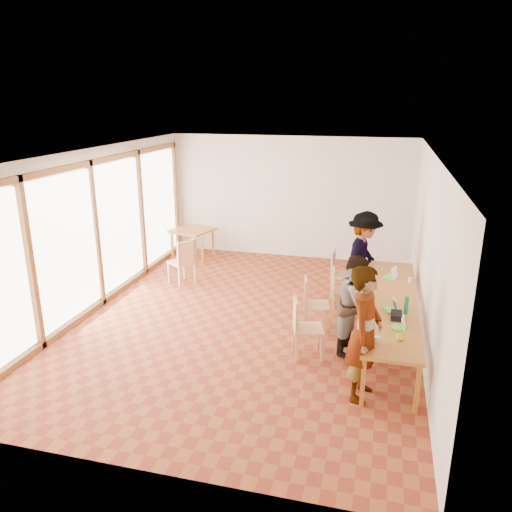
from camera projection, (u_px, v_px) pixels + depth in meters
The scene contains 25 objects.
ground at pixel (247, 320), 9.11m from camera, with size 8.00×8.00×0.00m, color brown.
wall_back at pixel (290, 198), 12.34m from camera, with size 6.00×0.10×3.00m, color silver.
wall_front at pixel (140, 349), 4.96m from camera, with size 6.00×0.10×3.00m, color silver.
wall_right at pixel (428, 254), 7.94m from camera, with size 0.10×8.00×3.00m, color silver.
window_wall at pixel (95, 230), 9.35m from camera, with size 0.10×8.00×3.00m, color white.
ceiling at pixel (246, 152), 8.19m from camera, with size 6.00×8.00×0.04m, color white.
communal_table at pixel (392, 303), 8.08m from camera, with size 0.80×4.00×0.75m.
side_table at pixel (193, 232), 12.40m from camera, with size 0.90×0.90×0.75m.
chair_near at pixel (302, 321), 7.67m from camera, with size 0.55×0.55×0.51m.
chair_mid at pixel (311, 299), 8.59m from camera, with size 0.50×0.50×0.49m.
chair_far at pixel (338, 285), 9.44m from camera, with size 0.42×0.42×0.43m.
chair_empty at pixel (338, 269), 10.08m from camera, with size 0.45×0.45×0.50m.
chair_spare at pixel (184, 257), 10.63m from camera, with size 0.65×0.65×0.54m.
person_near at pixel (365, 333), 6.53m from camera, with size 0.68×0.45×1.87m, color gray.
person_mid at pixel (356, 304), 7.78m from camera, with size 0.78×0.60×1.59m, color gray.
person_far at pixel (363, 258), 9.66m from camera, with size 1.18×0.68×1.82m, color gray.
laptop_near at pixel (401, 325), 7.07m from camera, with size 0.21×0.23×0.18m.
laptop_mid at pixel (393, 308), 7.65m from camera, with size 0.25×0.27×0.19m.
laptop_far at pixel (392, 275), 9.04m from camera, with size 0.28×0.30×0.21m.
yellow_mug at pixel (401, 337), 6.72m from camera, with size 0.12×0.12×0.09m, color yellow.
green_bottle at pixel (406, 305), 7.51m from camera, with size 0.07×0.07×0.28m, color #148247.
clear_glass at pixel (410, 280), 8.82m from camera, with size 0.07×0.07×0.09m, color silver.
condiment_cup at pixel (377, 339), 6.71m from camera, with size 0.08×0.08×0.06m, color white.
pink_phone at pixel (373, 304), 7.91m from camera, with size 0.05×0.10×0.01m, color #D2368B.
black_pouch at pixel (396, 315), 7.39m from camera, with size 0.16×0.26×0.09m, color black.
Camera 1 is at (2.22, -8.02, 3.90)m, focal length 35.00 mm.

